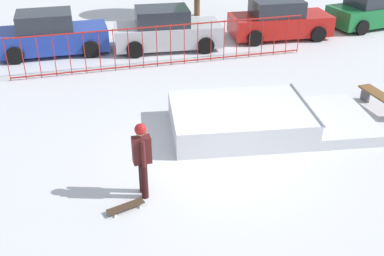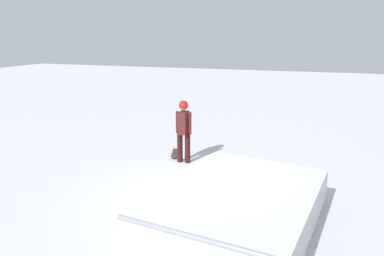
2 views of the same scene
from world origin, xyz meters
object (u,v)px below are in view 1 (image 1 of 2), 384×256
at_px(parked_car_blue, 51,35).
at_px(parked_car_red, 279,21).
at_px(skater, 142,155).
at_px(parked_car_silver, 166,30).
at_px(park_bench, 380,99).
at_px(parked_car_green, 374,10).
at_px(skateboard, 126,207).
at_px(skate_ramp, 257,119).

height_order(parked_car_blue, parked_car_red, same).
height_order(skater, parked_car_silver, skater).
relative_size(park_bench, parked_car_red, 0.40).
bearing_deg(parked_car_silver, parked_car_green, 8.40).
distance_m(park_bench, parked_car_silver, 8.48).
bearing_deg(parked_car_red, parked_car_blue, -179.05).
bearing_deg(skater, skateboard, 40.67).
relative_size(skate_ramp, parked_car_red, 1.36).
distance_m(skater, parked_car_red, 11.93).
distance_m(skater, parked_car_silver, 9.60).
bearing_deg(parked_car_red, parked_car_green, 9.00).
xyz_separation_m(skate_ramp, parked_car_green, (8.62, 7.80, 0.41)).
bearing_deg(parked_car_blue, parked_car_red, -2.36).
bearing_deg(park_bench, skater, -162.33).
relative_size(park_bench, parked_car_blue, 0.40).
bearing_deg(parked_car_green, parked_car_silver, 175.48).
relative_size(skater, skateboard, 2.10).
distance_m(skateboard, parked_car_red, 12.56).
bearing_deg(parked_car_silver, skateboard, -102.20).
relative_size(parked_car_blue, parked_car_silver, 0.97).
relative_size(parked_car_blue, parked_car_green, 0.95).
bearing_deg(parked_car_green, skateboard, -148.74).
height_order(skate_ramp, skater, skater).
bearing_deg(skater, parked_car_silver, -107.38).
bearing_deg(parked_car_silver, parked_car_red, 6.59).
height_order(skateboard, parked_car_red, parked_car_red).
bearing_deg(skateboard, skate_ramp, -164.18).
xyz_separation_m(parked_car_silver, parked_car_green, (9.58, 0.64, 0.00)).
height_order(skater, park_bench, skater).
bearing_deg(parked_car_silver, skate_ramp, -77.81).
bearing_deg(parked_car_red, skate_ramp, -114.41).
distance_m(skate_ramp, parked_car_blue, 9.37).
bearing_deg(skate_ramp, park_bench, 11.05).
height_order(skate_ramp, park_bench, skate_ramp).
bearing_deg(parked_car_blue, skater, -79.10).
relative_size(skater, parked_car_green, 0.40).
bearing_deg(skater, skate_ramp, -150.87).
bearing_deg(park_bench, parked_car_blue, 140.91).
bearing_deg(skate_ramp, skater, -140.65).
bearing_deg(parked_car_red, skateboard, -124.75).
distance_m(skater, skateboard, 1.12).
distance_m(park_bench, parked_car_green, 8.93).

